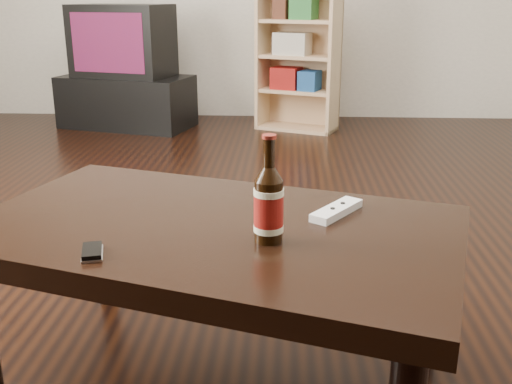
{
  "coord_description": "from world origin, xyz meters",
  "views": [
    {
      "loc": [
        0.41,
        -2.23,
        1.04
      ],
      "look_at": [
        0.34,
        -0.9,
        0.59
      ],
      "focal_mm": 42.0,
      "sensor_mm": 36.0,
      "label": 1
    }
  ],
  "objects_px": {
    "coffee_table": "(212,245)",
    "beer_bottle": "(269,205)",
    "phone": "(92,252)",
    "remote": "(337,210)",
    "tv": "(123,41)",
    "tv_stand": "(127,102)",
    "bookshelf": "(298,53)"
  },
  "relations": [
    {
      "from": "tv_stand",
      "to": "bookshelf",
      "type": "bearing_deg",
      "value": 14.69
    },
    {
      "from": "bookshelf",
      "to": "tv_stand",
      "type": "bearing_deg",
      "value": -159.07
    },
    {
      "from": "phone",
      "to": "remote",
      "type": "bearing_deg",
      "value": 11.37
    },
    {
      "from": "beer_bottle",
      "to": "remote",
      "type": "bearing_deg",
      "value": 47.26
    },
    {
      "from": "tv",
      "to": "phone",
      "type": "xyz_separation_m",
      "value": [
        0.85,
        -3.5,
        -0.2
      ]
    },
    {
      "from": "beer_bottle",
      "to": "remote",
      "type": "distance_m",
      "value": 0.27
    },
    {
      "from": "beer_bottle",
      "to": "tv",
      "type": "bearing_deg",
      "value": 110.19
    },
    {
      "from": "tv",
      "to": "bookshelf",
      "type": "bearing_deg",
      "value": 14.74
    },
    {
      "from": "coffee_table",
      "to": "phone",
      "type": "xyz_separation_m",
      "value": [
        -0.25,
        -0.21,
        0.07
      ]
    },
    {
      "from": "coffee_table",
      "to": "beer_bottle",
      "type": "bearing_deg",
      "value": -35.63
    },
    {
      "from": "tv_stand",
      "to": "remote",
      "type": "relative_size",
      "value": 5.42
    },
    {
      "from": "phone",
      "to": "remote",
      "type": "height_order",
      "value": "remote"
    },
    {
      "from": "tv",
      "to": "beer_bottle",
      "type": "xyz_separation_m",
      "value": [
        1.25,
        -3.4,
        -0.12
      ]
    },
    {
      "from": "tv",
      "to": "coffee_table",
      "type": "bearing_deg",
      "value": -56.58
    },
    {
      "from": "tv",
      "to": "phone",
      "type": "distance_m",
      "value": 3.61
    },
    {
      "from": "coffee_table",
      "to": "bookshelf",
      "type": "bearing_deg",
      "value": 85.34
    },
    {
      "from": "tv_stand",
      "to": "beer_bottle",
      "type": "bearing_deg",
      "value": -54.88
    },
    {
      "from": "beer_bottle",
      "to": "phone",
      "type": "relative_size",
      "value": 2.64
    },
    {
      "from": "tv_stand",
      "to": "phone",
      "type": "xyz_separation_m",
      "value": [
        0.85,
        -3.51,
        0.27
      ]
    },
    {
      "from": "tv_stand",
      "to": "tv",
      "type": "xyz_separation_m",
      "value": [
        -0.0,
        -0.0,
        0.48
      ]
    },
    {
      "from": "tv_stand",
      "to": "tv",
      "type": "height_order",
      "value": "tv"
    },
    {
      "from": "coffee_table",
      "to": "remote",
      "type": "xyz_separation_m",
      "value": [
        0.33,
        0.08,
        0.07
      ]
    },
    {
      "from": "tv_stand",
      "to": "tv",
      "type": "relative_size",
      "value": 1.24
    },
    {
      "from": "tv_stand",
      "to": "coffee_table",
      "type": "xyz_separation_m",
      "value": [
        1.1,
        -3.3,
        0.2
      ]
    },
    {
      "from": "tv_stand",
      "to": "remote",
      "type": "height_order",
      "value": "remote"
    },
    {
      "from": "tv_stand",
      "to": "remote",
      "type": "distance_m",
      "value": 3.53
    },
    {
      "from": "tv",
      "to": "bookshelf",
      "type": "height_order",
      "value": "bookshelf"
    },
    {
      "from": "tv_stand",
      "to": "tv",
      "type": "distance_m",
      "value": 0.48
    },
    {
      "from": "bookshelf",
      "to": "phone",
      "type": "relative_size",
      "value": 11.5
    },
    {
      "from": "bookshelf",
      "to": "remote",
      "type": "height_order",
      "value": "bookshelf"
    },
    {
      "from": "coffee_table",
      "to": "phone",
      "type": "relative_size",
      "value": 14.27
    },
    {
      "from": "bookshelf",
      "to": "phone",
      "type": "distance_m",
      "value": 3.54
    }
  ]
}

